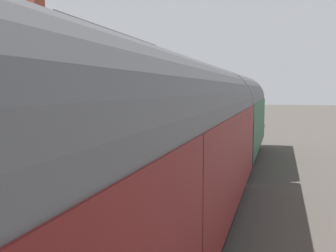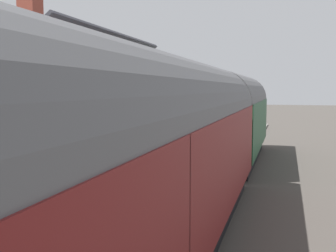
# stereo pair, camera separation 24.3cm
# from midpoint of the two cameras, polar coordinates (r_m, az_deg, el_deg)

# --- Properties ---
(ground_plane) EXTENTS (160.00, 160.00, 0.00)m
(ground_plane) POSITION_cam_midpoint_polar(r_m,az_deg,el_deg) (15.87, 3.25, -7.79)
(ground_plane) COLOR #423D38
(platform) EXTENTS (32.00, 5.35, 0.98)m
(platform) POSITION_cam_midpoint_polar(r_m,az_deg,el_deg) (16.93, -9.03, -5.33)
(platform) COLOR gray
(platform) RESTS_ON ground
(platform_edge_coping) EXTENTS (32.00, 0.36, 0.02)m
(platform_edge_coping) POSITION_cam_midpoint_polar(r_m,az_deg,el_deg) (15.97, -0.88, -4.08)
(platform_edge_coping) COLOR beige
(platform_edge_coping) RESTS_ON platform
(rail_near) EXTENTS (52.00, 0.08, 0.14)m
(rail_near) POSITION_cam_midpoint_polar(r_m,az_deg,el_deg) (15.59, 9.13, -7.82)
(rail_near) COLOR gray
(rail_near) RESTS_ON ground
(rail_far) EXTENTS (52.00, 0.08, 0.14)m
(rail_far) POSITION_cam_midpoint_polar(r_m,az_deg,el_deg) (15.82, 3.89, -7.58)
(rail_far) COLOR gray
(rail_far) RESTS_ON ground
(train) EXTENTS (29.61, 2.73, 4.32)m
(train) POSITION_cam_midpoint_polar(r_m,az_deg,el_deg) (10.74, 2.53, -2.04)
(train) COLOR black
(train) RESTS_ON ground
(station_building) EXTENTS (8.43, 3.82, 5.84)m
(station_building) POSITION_cam_midpoint_polar(r_m,az_deg,el_deg) (15.14, -13.72, 1.62)
(station_building) COLOR silver
(station_building) RESTS_ON platform
(bench_by_lamp) EXTENTS (1.42, 0.49, 0.88)m
(bench_by_lamp) POSITION_cam_midpoint_polar(r_m,az_deg,el_deg) (21.13, -1.78, -0.51)
(bench_by_lamp) COLOR teal
(bench_by_lamp) RESTS_ON platform
(bench_near_building) EXTENTS (1.41, 0.46, 0.88)m
(bench_near_building) POSITION_cam_midpoint_polar(r_m,az_deg,el_deg) (24.99, 1.47, 0.38)
(bench_near_building) COLOR teal
(bench_near_building) RESTS_ON platform
(planter_bench_right) EXTENTS (0.88, 0.32, 0.61)m
(planter_bench_right) POSITION_cam_midpoint_polar(r_m,az_deg,el_deg) (22.25, -8.58, -0.75)
(planter_bench_right) COLOR black
(planter_bench_right) RESTS_ON platform
(planter_edge_far) EXTENTS (0.46, 0.46, 0.79)m
(planter_edge_far) POSITION_cam_midpoint_polar(r_m,az_deg,el_deg) (13.89, -5.61, -3.74)
(planter_edge_far) COLOR black
(planter_edge_far) RESTS_ON platform
(planter_edge_near) EXTENTS (0.52, 0.52, 0.78)m
(planter_edge_near) POSITION_cam_midpoint_polar(r_m,az_deg,el_deg) (25.09, 3.65, 0.21)
(planter_edge_near) COLOR gray
(planter_edge_near) RESTS_ON platform
(planter_corner_building) EXTENTS (0.51, 0.51, 0.80)m
(planter_corner_building) POSITION_cam_midpoint_polar(r_m,az_deg,el_deg) (19.28, -4.72, -1.34)
(planter_corner_building) COLOR teal
(planter_corner_building) RESTS_ON platform
(planter_bench_left) EXTENTS (0.75, 0.32, 0.62)m
(planter_bench_left) POSITION_cam_midpoint_polar(r_m,az_deg,el_deg) (23.51, -1.57, -0.36)
(planter_bench_left) COLOR black
(planter_bench_left) RESTS_ON platform
(lamp_post_platform) EXTENTS (0.32, 0.50, 3.55)m
(lamp_post_platform) POSITION_cam_midpoint_polar(r_m,az_deg,el_deg) (18.80, 0.03, 4.93)
(lamp_post_platform) COLOR black
(lamp_post_platform) RESTS_ON platform
(station_sign_board) EXTENTS (0.96, 0.06, 1.57)m
(station_sign_board) POSITION_cam_midpoint_polar(r_m,az_deg,el_deg) (22.84, 3.23, 1.71)
(station_sign_board) COLOR black
(station_sign_board) RESTS_ON platform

